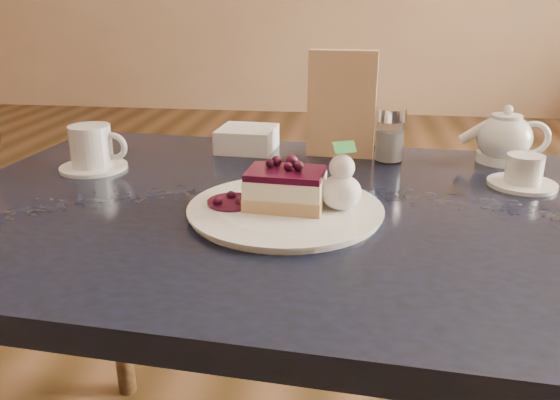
# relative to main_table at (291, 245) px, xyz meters

# --- Properties ---
(main_table) EXTENTS (1.37, 0.97, 0.82)m
(main_table) POSITION_rel_main_table_xyz_m (0.00, 0.00, 0.00)
(main_table) COLOR black
(main_table) RESTS_ON ground
(dessert_plate) EXTENTS (0.33, 0.33, 0.01)m
(dessert_plate) POSITION_rel_main_table_xyz_m (-0.00, -0.05, 0.09)
(dessert_plate) COLOR white
(dessert_plate) RESTS_ON main_table
(cheesecake_slice) EXTENTS (0.14, 0.10, 0.07)m
(cheesecake_slice) POSITION_rel_main_table_xyz_m (-0.00, -0.05, 0.13)
(cheesecake_slice) COLOR tan
(cheesecake_slice) RESTS_ON dessert_plate
(whipped_cream) EXTENTS (0.07, 0.07, 0.06)m
(whipped_cream) POSITION_rel_main_table_xyz_m (0.09, -0.05, 0.13)
(whipped_cream) COLOR white
(whipped_cream) RESTS_ON dessert_plate
(berry_sauce) EXTENTS (0.09, 0.09, 0.01)m
(berry_sauce) POSITION_rel_main_table_xyz_m (-0.10, -0.05, 0.10)
(berry_sauce) COLOR #42072B
(berry_sauce) RESTS_ON dessert_plate
(coffee_set) EXTENTS (0.15, 0.14, 0.10)m
(coffee_set) POSITION_rel_main_table_xyz_m (-0.44, 0.15, 0.13)
(coffee_set) COLOR white
(coffee_set) RESTS_ON main_table
(tea_set) EXTENTS (0.18, 0.29, 0.11)m
(tea_set) POSITION_rel_main_table_xyz_m (0.44, 0.29, 0.13)
(tea_set) COLOR white
(tea_set) RESTS_ON main_table
(menu_card) EXTENTS (0.16, 0.04, 0.24)m
(menu_card) POSITION_rel_main_table_xyz_m (0.08, 0.32, 0.21)
(menu_card) COLOR beige
(menu_card) RESTS_ON main_table
(sugar_shaker) EXTENTS (0.07, 0.07, 0.12)m
(sugar_shaker) POSITION_rel_main_table_xyz_m (0.19, 0.29, 0.15)
(sugar_shaker) COLOR white
(sugar_shaker) RESTS_ON main_table
(napkin_stack) EXTENTS (0.14, 0.14, 0.05)m
(napkin_stack) POSITION_rel_main_table_xyz_m (-0.15, 0.35, 0.11)
(napkin_stack) COLOR white
(napkin_stack) RESTS_ON main_table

